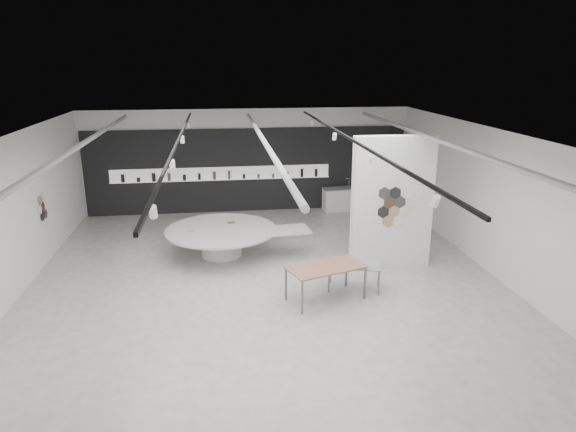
{
  "coord_description": "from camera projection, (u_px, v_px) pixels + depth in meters",
  "views": [
    {
      "loc": [
        -1.09,
        -11.82,
        5.48
      ],
      "look_at": [
        0.69,
        1.2,
        1.47
      ],
      "focal_mm": 32.0,
      "sensor_mm": 36.0,
      "label": 1
    }
  ],
  "objects": [
    {
      "name": "sample_table_stone",
      "position": [
        355.0,
        267.0,
        12.63
      ],
      "size": [
        1.41,
        0.98,
        0.66
      ],
      "rotation": [
        0.0,
        0.0,
        -0.29
      ],
      "color": "gray",
      "rests_on": "ground"
    },
    {
      "name": "display_island",
      "position": [
        224.0,
        238.0,
        14.86
      ],
      "size": [
        4.29,
        3.47,
        0.82
      ],
      "rotation": [
        0.0,
        0.0,
        0.09
      ],
      "color": "white",
      "rests_on": "ground"
    },
    {
      "name": "kitchen_counter",
      "position": [
        343.0,
        199.0,
        19.43
      ],
      "size": [
        1.56,
        0.73,
        1.19
      ],
      "rotation": [
        0.0,
        0.0,
        0.09
      ],
      "color": "white",
      "rests_on": "ground"
    },
    {
      "name": "partition_column",
      "position": [
        392.0,
        203.0,
        13.81
      ],
      "size": [
        2.2,
        0.38,
        3.6
      ],
      "color": "white",
      "rests_on": "ground"
    },
    {
      "name": "sample_table_wood",
      "position": [
        326.0,
        269.0,
        12.04
      ],
      "size": [
        1.99,
        1.44,
        0.84
      ],
      "rotation": [
        0.0,
        0.0,
        0.34
      ],
      "color": "#91634B",
      "rests_on": "ground"
    },
    {
      "name": "room",
      "position": [
        262.0,
        208.0,
        12.32
      ],
      "size": [
        12.02,
        14.02,
        3.82
      ],
      "color": "beige",
      "rests_on": "ground"
    },
    {
      "name": "back_wall_display",
      "position": [
        247.0,
        171.0,
        19.05
      ],
      "size": [
        11.8,
        0.27,
        3.1
      ],
      "color": "black",
      "rests_on": "ground"
    }
  ]
}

